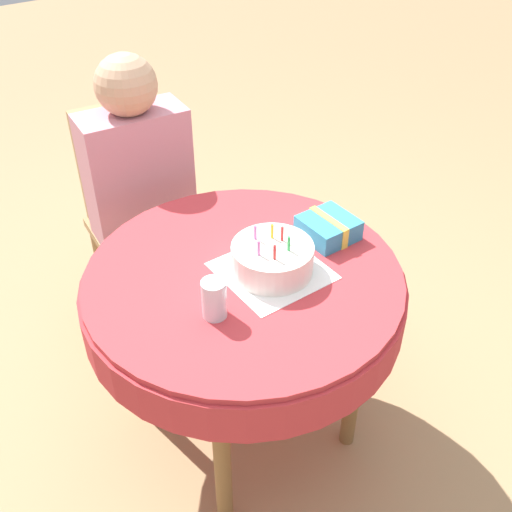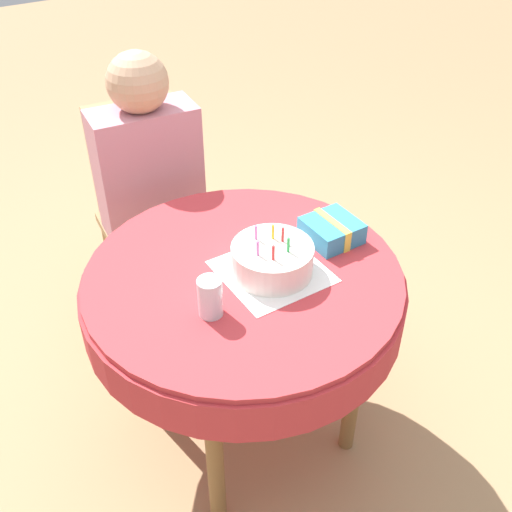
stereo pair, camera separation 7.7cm
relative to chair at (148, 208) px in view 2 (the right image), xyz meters
name	(u,v)px [view 2 (the right image)]	position (x,y,z in m)	size (l,w,h in m)	color
ground_plane	(246,425)	(-0.04, -0.80, -0.48)	(12.00, 12.00, 0.00)	#A37F56
dining_table	(244,295)	(-0.04, -0.80, 0.14)	(0.94, 0.94, 0.71)	#BC3338
chair	(148,208)	(0.00, 0.00, 0.00)	(0.42, 0.42, 0.90)	#A37A4C
person	(150,173)	(-0.01, -0.09, 0.20)	(0.40, 0.30, 1.13)	tan
napkin	(272,271)	(0.04, -0.84, 0.23)	(0.28, 0.28, 0.00)	white
birthday_cake	(272,259)	(0.04, -0.84, 0.27)	(0.23, 0.23, 0.13)	white
drinking_glass	(210,297)	(-0.20, -0.90, 0.28)	(0.07, 0.07, 0.11)	silver
gift_box	(332,230)	(0.28, -0.80, 0.26)	(0.15, 0.16, 0.07)	teal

